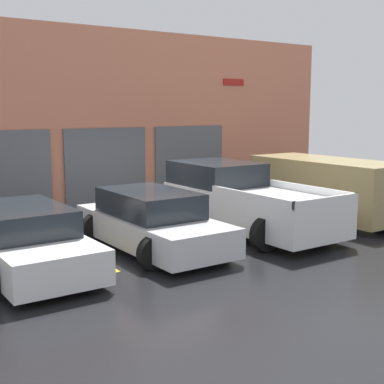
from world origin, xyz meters
The scene contains 10 objects.
ground_plane centered at (0.00, 0.00, 0.00)m, with size 28.00×28.00×0.00m, color black.
shophouse_building centered at (-0.01, 3.29, 2.71)m, with size 17.35×0.68×5.51m.
pickup_truck centered at (1.42, -1.60, 0.79)m, with size 2.52×5.05×1.68m.
sedan_white centered at (-4.25, -1.85, 0.60)m, with size 2.14×4.29×1.27m.
sedan_side centered at (4.25, -1.88, 0.92)m, with size 2.27×4.45×1.70m.
van_right centered at (-1.42, -1.85, 0.62)m, with size 2.19×4.36×1.31m.
parking_stripe_left centered at (-2.83, -1.88, 0.00)m, with size 0.12×2.20×0.01m, color gold.
parking_stripe_centre centered at (0.00, -1.88, 0.00)m, with size 0.12×2.20×0.01m, color gold.
parking_stripe_right centered at (2.83, -1.88, 0.00)m, with size 0.12×2.20×0.01m, color gold.
parking_stripe_far_right centered at (5.67, -1.88, 0.00)m, with size 0.12×2.20×0.01m, color gold.
Camera 1 is at (-7.27, -11.94, 3.12)m, focal length 50.00 mm.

